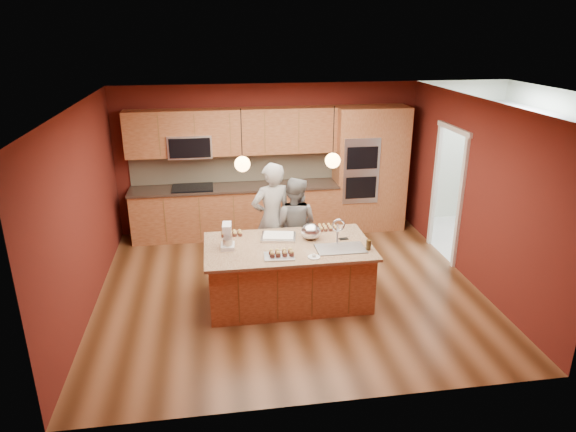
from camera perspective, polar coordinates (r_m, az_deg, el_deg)
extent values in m
plane|color=#452612|center=(7.68, 0.13, -7.97)|extent=(5.50, 5.50, 0.00)
plane|color=silver|center=(6.82, 0.15, 12.39)|extent=(5.50, 5.50, 0.00)
plane|color=#551912|center=(9.52, -2.17, 6.42)|extent=(5.50, 0.00, 5.50)
plane|color=#551912|center=(4.88, 4.66, -7.83)|extent=(5.50, 0.00, 5.50)
plane|color=#551912|center=(7.27, -21.82, 0.43)|extent=(0.00, 5.00, 5.00)
plane|color=#551912|center=(8.01, 19.98, 2.46)|extent=(0.00, 5.00, 5.00)
cube|color=brown|center=(9.45, -5.81, 0.50)|extent=(3.70, 0.60, 0.90)
cube|color=#2C221A|center=(9.29, -5.91, 3.18)|extent=(3.74, 0.64, 0.04)
cube|color=#C3B795|center=(9.49, -6.07, 5.46)|extent=(3.70, 0.03, 0.56)
cube|color=brown|center=(9.17, -6.18, 9.30)|extent=(3.70, 0.36, 0.80)
cube|color=black|center=(9.27, -10.55, 3.10)|extent=(0.72, 0.52, 0.03)
cube|color=silver|center=(9.20, -10.83, 7.69)|extent=(0.76, 0.40, 0.40)
cube|color=brown|center=(9.59, 7.63, 5.13)|extent=(0.80, 0.60, 2.30)
cube|color=silver|center=(9.30, 8.15, 4.94)|extent=(0.66, 0.04, 1.20)
cube|color=brown|center=(9.79, 11.30, 5.22)|extent=(0.50, 0.60, 2.30)
plane|color=silver|center=(9.87, 20.46, -2.66)|extent=(2.60, 2.60, 0.00)
plane|color=silver|center=(9.93, 26.00, 4.94)|extent=(0.00, 2.70, 2.70)
cube|color=silver|center=(9.69, 25.56, 8.34)|extent=(0.35, 2.40, 0.75)
cylinder|color=black|center=(6.49, -5.19, 8.76)|extent=(0.01, 0.01, 0.70)
sphere|color=#FCB05C|center=(6.57, -5.09, 5.77)|extent=(0.20, 0.20, 0.20)
cylinder|color=black|center=(6.67, 5.09, 9.07)|extent=(0.01, 0.01, 0.70)
sphere|color=#FCB05C|center=(6.74, 4.99, 6.15)|extent=(0.20, 0.20, 0.20)
cube|color=brown|center=(7.20, 0.01, -6.44)|extent=(2.17, 1.18, 0.80)
cube|color=#DCB889|center=(7.02, 0.01, -3.40)|extent=(2.27, 1.28, 0.04)
cube|color=silver|center=(6.97, 5.84, -4.24)|extent=(0.65, 0.38, 0.18)
imported|color=black|center=(7.80, -1.81, -0.37)|extent=(0.73, 0.58, 1.77)
imported|color=gray|center=(7.89, 0.69, -1.06)|extent=(0.92, 0.83, 1.53)
cube|color=white|center=(6.96, -6.71, -3.35)|extent=(0.20, 0.25, 0.05)
cube|color=white|center=(7.00, -6.79, -1.94)|extent=(0.09, 0.08, 0.23)
cube|color=white|center=(6.88, -6.81, -1.23)|extent=(0.13, 0.24, 0.09)
cylinder|color=silver|center=(6.90, -6.72, -2.99)|extent=(0.13, 0.13, 0.13)
cube|color=silver|center=(7.24, -1.07, -2.34)|extent=(0.54, 0.44, 0.03)
cube|color=white|center=(7.23, -1.07, -2.20)|extent=(0.47, 0.37, 0.02)
cube|color=silver|center=(6.66, -0.99, -4.49)|extent=(0.41, 0.30, 0.02)
ellipsoid|color=silver|center=(7.19, 2.57, -1.71)|extent=(0.28, 0.28, 0.24)
cylinder|color=silver|center=(6.65, 2.90, -4.59)|extent=(0.16, 0.16, 0.01)
cylinder|color=#352610|center=(6.94, 8.94, -3.19)|extent=(0.07, 0.07, 0.14)
cube|color=black|center=(7.25, 6.20, -2.53)|extent=(0.14, 0.09, 0.01)
cube|color=white|center=(9.72, 24.58, -0.43)|extent=(0.74, 0.75, 1.00)
cube|color=white|center=(10.25, 22.71, 0.68)|extent=(0.66, 0.68, 0.93)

